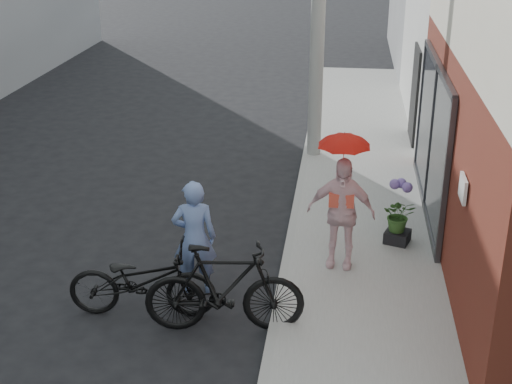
% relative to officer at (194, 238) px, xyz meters
% --- Properties ---
extents(ground, '(80.00, 80.00, 0.00)m').
position_rel_officer_xyz_m(ground, '(0.24, -0.43, -0.82)').
color(ground, black).
rests_on(ground, ground).
extents(sidewalk, '(2.20, 24.00, 0.12)m').
position_rel_officer_xyz_m(sidewalk, '(2.34, 1.57, -0.76)').
color(sidewalk, '#989792').
rests_on(sidewalk, ground).
extents(curb, '(0.12, 24.00, 0.12)m').
position_rel_officer_xyz_m(curb, '(1.18, 1.57, -0.76)').
color(curb, '#9E9E99').
rests_on(curb, ground).
extents(officer, '(0.66, 0.49, 1.65)m').
position_rel_officer_xyz_m(officer, '(0.00, 0.00, 0.00)').
color(officer, '#6880B9').
rests_on(officer, ground).
extents(bike_left, '(1.97, 0.83, 1.01)m').
position_rel_officer_xyz_m(bike_left, '(-0.56, -0.67, -0.32)').
color(bike_left, black).
rests_on(bike_left, ground).
extents(bike_right, '(2.05, 0.79, 1.20)m').
position_rel_officer_xyz_m(bike_right, '(0.56, -0.90, -0.22)').
color(bike_right, black).
rests_on(bike_right, ground).
extents(kimono_woman, '(1.00, 0.49, 1.65)m').
position_rel_officer_xyz_m(kimono_woman, '(1.95, 0.81, 0.12)').
color(kimono_woman, '#FFD5DC').
rests_on(kimono_woman, sidewalk).
extents(parasol, '(0.71, 0.71, 0.62)m').
position_rel_officer_xyz_m(parasol, '(1.95, 0.81, 1.25)').
color(parasol, red).
rests_on(parasol, kimono_woman).
extents(planter, '(0.45, 0.45, 0.19)m').
position_rel_officer_xyz_m(planter, '(2.84, 1.64, -0.61)').
color(planter, black).
rests_on(planter, sidewalk).
extents(potted_plant, '(0.49, 0.42, 0.54)m').
position_rel_officer_xyz_m(potted_plant, '(2.84, 1.64, -0.25)').
color(potted_plant, '#345E25').
rests_on(potted_plant, planter).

